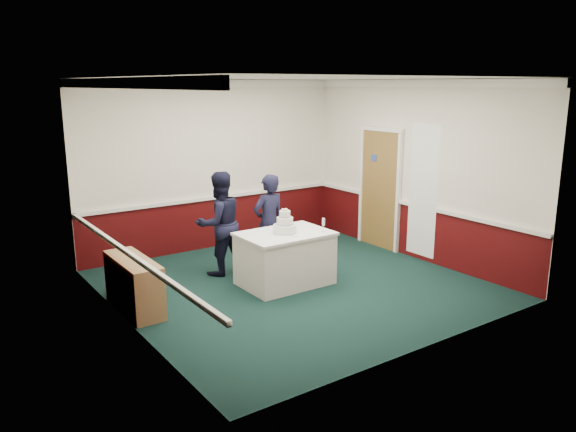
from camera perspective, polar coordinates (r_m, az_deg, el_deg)
ground at (r=8.43m, az=0.68°, el=-7.00°), size 5.00×5.00×0.00m
room_shell at (r=8.51m, az=-1.26°, el=6.83°), size 5.00×5.00×3.00m
sideboard at (r=7.70m, az=-15.36°, el=-6.71°), size 0.41×1.20×0.70m
cake_table at (r=8.35m, az=-0.32°, el=-4.28°), size 1.32×0.92×0.79m
wedding_cake at (r=8.21m, az=-0.32°, el=-0.96°), size 0.35×0.35×0.36m
cake_knife at (r=8.06m, az=0.31°, el=-2.02°), size 0.10×0.21×0.00m
champagne_flute at (r=8.28m, az=3.63°, el=-0.68°), size 0.05×0.05×0.21m
person_man at (r=8.75m, az=-6.98°, el=-0.76°), size 0.80×0.63×1.62m
person_woman at (r=8.85m, az=-1.96°, el=-0.72°), size 0.59×0.40×1.56m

